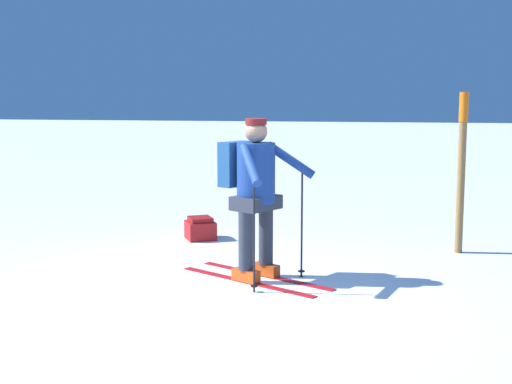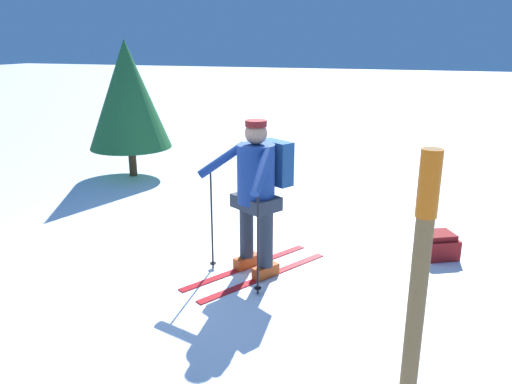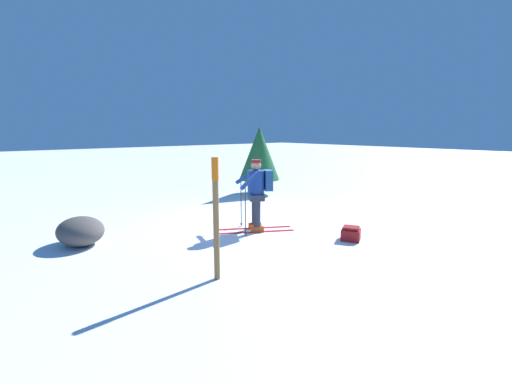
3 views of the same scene
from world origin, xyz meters
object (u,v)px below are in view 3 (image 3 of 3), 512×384
at_px(dropped_backpack, 351,234).
at_px(pine_tree, 259,153).
at_px(trail_marker, 216,210).
at_px(skier, 257,189).
at_px(rock_boulder, 81,231).

distance_m(dropped_backpack, pine_tree, 5.83).
bearing_deg(trail_marker, pine_tree, -45.72).
height_order(skier, trail_marker, trail_marker).
bearing_deg(trail_marker, skier, -53.48).
xyz_separation_m(skier, dropped_backpack, (-1.84, -1.05, -0.83)).
xyz_separation_m(trail_marker, rock_boulder, (3.14, 1.22, -0.82)).
relative_size(trail_marker, pine_tree, 0.78).
xyz_separation_m(rock_boulder, pine_tree, (1.96, -6.45, 1.19)).
distance_m(rock_boulder, pine_tree, 6.85).
xyz_separation_m(skier, rock_boulder, (1.52, 3.41, -0.68)).
relative_size(dropped_backpack, pine_tree, 0.21).
height_order(trail_marker, rock_boulder, trail_marker).
bearing_deg(rock_boulder, trail_marker, -158.82).
height_order(skier, dropped_backpack, skier).
height_order(dropped_backpack, rock_boulder, rock_boulder).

